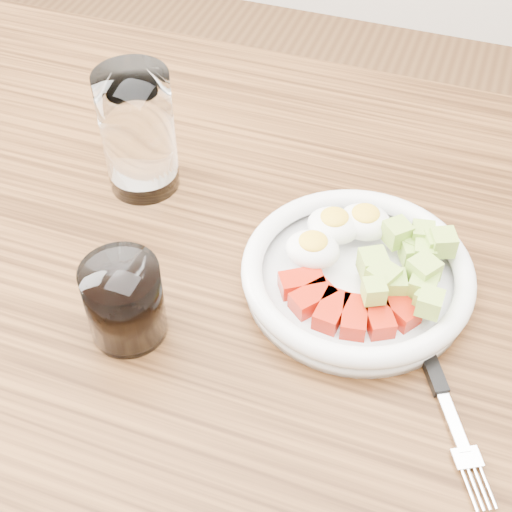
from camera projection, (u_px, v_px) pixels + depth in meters
The scene contains 5 objects.
dining_table at pixel (261, 340), 0.84m from camera, with size 1.50×0.90×0.77m.
bowl at pixel (358, 270), 0.75m from camera, with size 0.24×0.24×0.06m.
fork at pixel (434, 374), 0.68m from camera, with size 0.12×0.20×0.01m.
water_glass at pixel (138, 132), 0.82m from camera, with size 0.09×0.09×0.15m, color white.
coffee_glass at pixel (125, 302), 0.69m from camera, with size 0.08×0.08×0.09m.
Camera 1 is at (0.16, -0.47, 1.35)m, focal length 50.00 mm.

